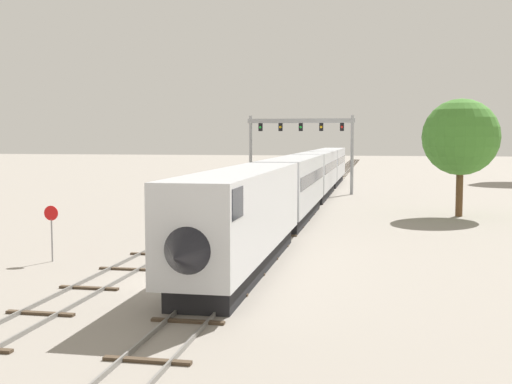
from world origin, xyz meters
The scene contains 7 objects.
ground_plane centered at (0.00, 0.00, 0.00)m, with size 400.00×400.00×0.00m, color gray.
track_main centered at (2.00, 60.00, 0.07)m, with size 2.60×200.00×0.16m.
track_near centered at (-3.50, 40.00, 0.07)m, with size 2.60×160.00×0.16m.
passenger_train centered at (2.00, 32.54, 2.60)m, with size 3.04×78.09×4.80m.
signal_gantry centered at (-0.25, 45.86, 6.43)m, with size 12.10×0.49×8.80m.
stop_sign centered at (-8.00, 3.33, 1.87)m, with size 0.76×0.08×2.88m.
trackside_tree_left centered at (14.81, 27.06, 6.35)m, with size 6.11×6.11×9.43m.
Camera 1 is at (8.34, -27.01, 6.35)m, focal length 45.57 mm.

